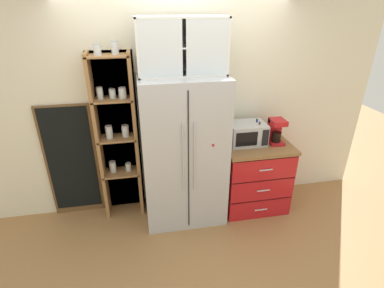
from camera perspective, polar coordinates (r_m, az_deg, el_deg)
ground_plane at (r=3.93m, az=-1.40°, el=-13.25°), size 10.74×10.74×0.00m
wall_back_cream at (r=3.65m, az=-2.66°, el=6.57°), size 5.04×0.10×2.55m
refrigerator at (r=3.46m, az=-1.63°, el=-1.46°), size 0.95×0.67×1.78m
pantry_shelf_column at (r=3.60m, az=-14.15°, el=1.80°), size 0.51×0.30×2.12m
counter_cabinet at (r=3.92m, az=11.78°, el=-5.88°), size 0.83×0.65×0.90m
microwave at (r=3.66m, az=10.49°, el=2.01°), size 0.44×0.33×0.26m
coffee_maker at (r=3.75m, az=15.80°, el=2.48°), size 0.17×0.20×0.31m
mug_cream at (r=3.65m, az=12.79°, el=0.34°), size 0.12×0.08×0.10m
mug_sage at (r=3.64m, az=12.90°, el=0.22°), size 0.12×0.08×0.09m
bottle_amber at (r=3.65m, az=12.64°, el=1.76°), size 0.06×0.06×0.29m
bottle_cobalt at (r=3.72m, az=12.17°, el=2.33°), size 0.06×0.06×0.30m
upper_cabinet at (r=3.15m, az=-2.05°, el=18.27°), size 0.91×0.32×0.57m
chalkboard_menu at (r=3.87m, az=-22.07°, el=-3.18°), size 0.60×0.04×1.44m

